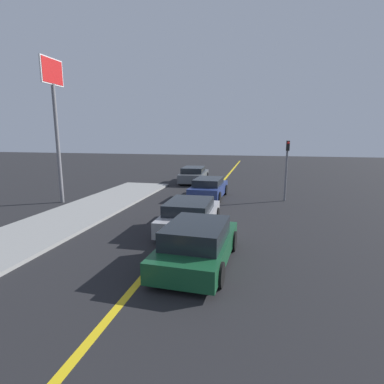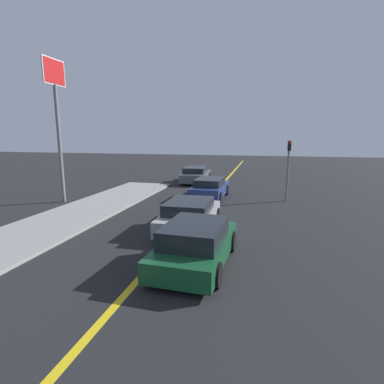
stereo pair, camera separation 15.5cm
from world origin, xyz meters
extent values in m
cube|color=gold|center=(0.00, 18.00, 0.00)|extent=(0.20, 60.00, 0.01)
cube|color=gray|center=(-5.40, 12.31, 0.06)|extent=(3.36, 24.62, 0.12)
cube|color=#144728|center=(1.24, 11.52, 0.46)|extent=(1.98, 4.11, 0.57)
cube|color=black|center=(1.24, 11.32, 1.01)|extent=(1.68, 2.29, 0.53)
cylinder|color=black|center=(0.44, 12.81, 0.33)|extent=(0.25, 0.66, 0.65)
cylinder|color=black|center=(2.15, 12.73, 0.33)|extent=(0.25, 0.66, 0.65)
cylinder|color=black|center=(0.33, 10.30, 0.33)|extent=(0.25, 0.66, 0.65)
cylinder|color=black|center=(2.05, 10.23, 0.33)|extent=(0.25, 0.66, 0.65)
cube|color=#9E9EA3|center=(0.28, 14.69, 0.47)|extent=(1.93, 4.10, 0.60)
cube|color=black|center=(0.28, 14.48, 0.99)|extent=(1.68, 2.26, 0.44)
cylinder|color=black|center=(-0.63, 15.94, 0.31)|extent=(0.23, 0.62, 0.62)
cylinder|color=black|center=(1.15, 15.96, 0.31)|extent=(0.23, 0.62, 0.62)
cylinder|color=black|center=(-0.59, 13.41, 0.31)|extent=(0.23, 0.62, 0.62)
cylinder|color=black|center=(1.18, 13.44, 0.31)|extent=(0.23, 0.62, 0.62)
cube|color=navy|center=(-0.02, 20.84, 0.50)|extent=(1.84, 3.99, 0.64)
cube|color=black|center=(-0.02, 20.64, 1.02)|extent=(1.57, 2.22, 0.41)
cylinder|color=black|center=(-0.79, 22.09, 0.32)|extent=(0.24, 0.65, 0.64)
cylinder|color=black|center=(0.83, 22.03, 0.32)|extent=(0.24, 0.65, 0.64)
cylinder|color=black|center=(-0.87, 19.65, 0.32)|extent=(0.24, 0.65, 0.64)
cylinder|color=black|center=(0.74, 19.59, 0.32)|extent=(0.24, 0.65, 0.64)
cube|color=#4C5156|center=(-2.21, 26.54, 0.51)|extent=(2.04, 4.33, 0.65)
cube|color=black|center=(-2.21, 26.33, 1.04)|extent=(1.72, 2.41, 0.42)
cylinder|color=black|center=(-3.14, 27.81, 0.34)|extent=(0.25, 0.68, 0.67)
cylinder|color=black|center=(-1.41, 27.90, 0.34)|extent=(0.25, 0.68, 0.67)
cylinder|color=black|center=(-3.01, 25.18, 0.34)|extent=(0.25, 0.68, 0.67)
cylinder|color=black|center=(-1.27, 25.27, 0.34)|extent=(0.25, 0.68, 0.67)
cylinder|color=slate|center=(4.39, 20.99, 1.72)|extent=(0.12, 0.12, 3.43)
cube|color=black|center=(4.39, 20.81, 3.16)|extent=(0.18, 0.18, 0.55)
sphere|color=red|center=(4.39, 20.72, 3.32)|extent=(0.14, 0.14, 0.14)
cylinder|color=slate|center=(-7.88, 17.79, 3.20)|extent=(0.20, 0.20, 6.39)
cube|color=silver|center=(-7.88, 17.79, 7.01)|extent=(0.08, 1.70, 1.35)
cube|color=red|center=(-7.88, 17.79, 7.01)|extent=(0.12, 1.58, 1.23)
camera|label=1|loc=(2.94, 3.34, 3.74)|focal=28.00mm
camera|label=2|loc=(3.09, 3.38, 3.74)|focal=28.00mm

